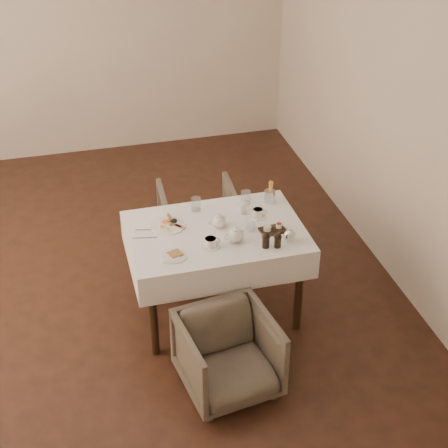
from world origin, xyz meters
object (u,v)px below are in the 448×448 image
Objects in this scene: armchair_far at (199,220)px; teapot_centre at (219,220)px; armchair_near at (228,355)px; breakfast_plate at (168,225)px; table at (216,244)px.

teapot_centre is at bearing 90.59° from armchair_far.
teapot_centre is (0.15, 0.83, 0.53)m from armchair_near.
breakfast_plate is (-0.21, 0.94, 0.48)m from armchair_near.
breakfast_plate is at bearing 154.99° from table.
table reaches higher than armchair_far.
table is 8.62× the size of teapot_centre.
armchair_near is at bearing 86.49° from armchair_far.
armchair_near is 0.95× the size of armchair_far.
breakfast_plate is at bearing 154.41° from teapot_centre.
table is 5.02× the size of breakfast_plate.
armchair_far is 0.95m from breakfast_plate.
table is 2.06× the size of armchair_near.
teapot_centre is (0.04, 0.04, 0.18)m from table.
table is 0.87m from armchair_near.
teapot_centre is at bearing 71.13° from armchair_near.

